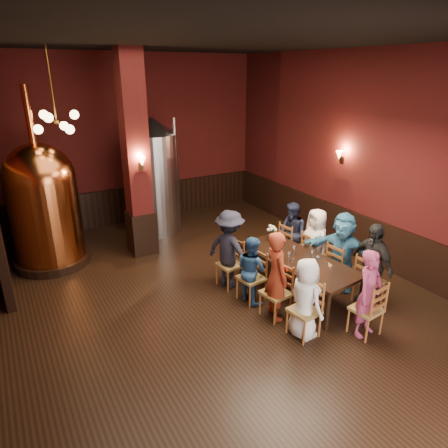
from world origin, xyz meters
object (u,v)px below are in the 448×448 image
person_0 (305,299)px  copper_kettle (44,204)px  person_1 (277,276)px  steel_vessel (155,176)px  rose_vase (272,230)px  person_2 (251,269)px  dining_table (297,261)px

person_0 → copper_kettle: bearing=31.7°
person_1 → steel_vessel: 4.88m
rose_vase → person_2: bearing=-145.1°
person_2 → copper_kettle: copper_kettle is taller
person_0 → person_1: size_ratio=0.85×
person_0 → steel_vessel: size_ratio=0.46×
copper_kettle → steel_vessel: bearing=13.3°
dining_table → person_0: size_ratio=1.82×
dining_table → rose_vase: (0.08, 0.91, 0.29)m
person_0 → steel_vessel: (-0.34, 5.49, 0.81)m
dining_table → person_0: 1.31m
steel_vessel → rose_vase: size_ratio=8.64×
dining_table → steel_vessel: (-1.08, 4.41, 0.80)m
dining_table → person_1: (-0.81, -0.41, 0.11)m
person_1 → person_0: bearing=-161.3°
person_1 → person_2: (-0.07, 0.66, -0.16)m
dining_table → copper_kettle: 5.42m
person_1 → steel_vessel: (-0.27, 4.82, 0.69)m
person_2 → rose_vase: bearing=-60.6°
person_1 → rose_vase: bearing=-20.9°
person_0 → copper_kettle: copper_kettle is taller
person_0 → rose_vase: size_ratio=3.95×
person_1 → rose_vase: (0.89, 1.33, 0.18)m
dining_table → person_2: person_2 is taller
person_2 → steel_vessel: bearing=-2.7°
person_2 → rose_vase: 1.22m
person_2 → dining_table: bearing=-111.1°
copper_kettle → rose_vase: copper_kettle is taller
steel_vessel → dining_table: bearing=-76.2°
rose_vase → person_0: bearing=-112.5°
dining_table → person_2: bearing=158.8°
copper_kettle → dining_table: bearing=-44.4°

